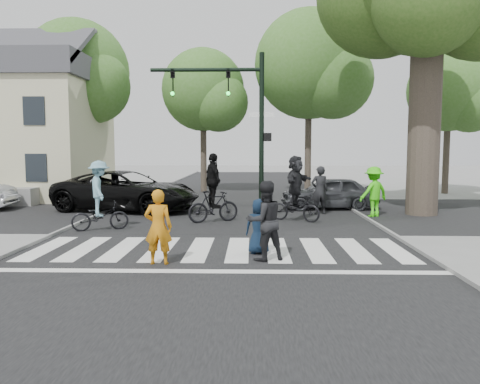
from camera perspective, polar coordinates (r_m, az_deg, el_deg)
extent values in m
plane|color=gray|center=(11.18, -2.98, -8.09)|extent=(120.00, 120.00, 0.00)
cube|color=black|center=(16.08, -1.61, -3.93)|extent=(10.00, 70.00, 0.01)
cube|color=black|center=(19.04, -1.13, -2.47)|extent=(70.00, 10.00, 0.01)
cube|color=gray|center=(17.10, -18.80, -3.50)|extent=(0.10, 70.00, 0.10)
cube|color=gray|center=(16.59, 16.13, -3.69)|extent=(0.10, 70.00, 0.10)
cube|color=silver|center=(13.25, -22.54, -6.33)|extent=(0.55, 3.00, 0.01)
cube|color=silver|center=(12.88, -18.45, -6.53)|extent=(0.55, 3.00, 0.01)
cube|color=silver|center=(12.58, -14.13, -6.70)|extent=(0.55, 3.00, 0.01)
cube|color=silver|center=(12.35, -9.62, -6.83)|extent=(0.55, 3.00, 0.01)
cube|color=silver|center=(12.20, -4.97, -6.93)|extent=(0.55, 3.00, 0.01)
cube|color=silver|center=(12.13, -0.24, -6.98)|extent=(0.55, 3.00, 0.01)
cube|color=silver|center=(12.14, 4.52, -6.98)|extent=(0.55, 3.00, 0.01)
cube|color=silver|center=(12.24, 9.24, -6.94)|extent=(0.55, 3.00, 0.01)
cube|color=silver|center=(12.41, 13.85, -6.85)|extent=(0.55, 3.00, 0.01)
cube|color=silver|center=(12.66, 18.30, -6.72)|extent=(0.55, 3.00, 0.01)
cube|color=silver|center=(10.02, -3.51, -9.64)|extent=(10.00, 0.30, 0.01)
cylinder|color=black|center=(17.05, 2.64, 6.70)|extent=(0.18, 0.18, 6.00)
cylinder|color=black|center=(17.35, -4.17, 14.64)|extent=(4.00, 0.14, 0.14)
imported|color=black|center=(17.22, -1.44, 13.20)|extent=(0.16, 0.20, 1.00)
sphere|color=#19E533|center=(17.06, -1.45, 11.93)|extent=(0.14, 0.14, 0.14)
imported|color=black|center=(17.44, -8.19, 13.06)|extent=(0.16, 0.20, 1.00)
sphere|color=#19E533|center=(17.27, -8.24, 11.79)|extent=(0.14, 0.14, 0.14)
cube|color=black|center=(17.06, 3.38, 6.70)|extent=(0.28, 0.18, 0.30)
cube|color=#FF660C|center=(17.06, 3.75, 6.70)|extent=(0.02, 0.14, 0.20)
cube|color=white|center=(17.09, 2.65, 9.39)|extent=(0.90, 0.04, 0.18)
cylinder|color=brown|center=(19.53, 21.55, 7.63)|extent=(1.20, 1.20, 7.00)
cylinder|color=brown|center=(19.82, 22.91, 16.30)|extent=(1.29, 1.74, 2.93)
sphere|color=#407424|center=(29.81, -26.64, 10.43)|extent=(3.64, 3.64, 3.64)
cylinder|color=brown|center=(28.32, -19.04, 6.33)|extent=(0.36, 0.36, 6.44)
sphere|color=#407424|center=(28.63, -19.27, 13.71)|extent=(5.80, 5.80, 5.80)
sphere|color=#407424|center=(27.31, -17.54, 12.23)|extent=(4.06, 4.06, 4.06)
cylinder|color=brown|center=(27.79, -4.47, 5.76)|extent=(0.36, 0.36, 5.60)
sphere|color=#407424|center=(28.00, -4.52, 12.32)|extent=(4.80, 4.80, 4.80)
sphere|color=#407424|center=(27.11, -2.61, 10.86)|extent=(3.36, 3.36, 3.36)
cylinder|color=brown|center=(26.54, 8.32, 6.95)|extent=(0.36, 0.36, 6.72)
sphere|color=#407424|center=(26.93, 8.43, 15.15)|extent=(6.00, 6.00, 6.00)
sphere|color=#407424|center=(26.07, 11.34, 13.29)|extent=(4.20, 4.20, 4.20)
cylinder|color=brown|center=(29.35, 23.87, 5.16)|extent=(0.36, 0.36, 5.46)
sphere|color=#407424|center=(29.52, 24.11, 11.22)|extent=(4.60, 4.60, 4.60)
sphere|color=#407424|center=(29.18, 26.27, 9.67)|extent=(3.22, 3.22, 3.22)
cube|color=beige|center=(27.74, -25.13, 5.69)|extent=(8.00, 7.00, 6.00)
cube|color=#47474C|center=(28.03, -25.43, 13.06)|extent=(8.40, 7.40, 1.20)
cube|color=#47474C|center=(29.83, -23.85, 14.57)|extent=(8.40, 3.69, 2.44)
cube|color=black|center=(23.54, -23.59, 2.73)|extent=(1.00, 0.06, 1.30)
cube|color=black|center=(23.59, -23.83, 9.05)|extent=(1.00, 0.06, 1.30)
cube|color=gray|center=(23.77, -25.72, -0.48)|extent=(2.00, 1.20, 0.80)
imported|color=orange|center=(10.61, -9.93, -4.23)|extent=(0.62, 0.41, 1.70)
imported|color=black|center=(11.52, 2.32, -4.21)|extent=(0.72, 0.53, 1.37)
imported|color=black|center=(10.83, 3.03, -3.53)|extent=(1.11, 1.00, 1.86)
imported|color=black|center=(15.45, -16.69, -2.83)|extent=(1.85, 1.19, 0.92)
imported|color=#6B9CAC|center=(15.35, -16.77, 0.42)|extent=(1.02, 1.29, 1.76)
imported|color=black|center=(16.44, -3.26, -1.78)|extent=(1.90, 1.29, 1.12)
imported|color=black|center=(16.36, -3.28, 1.38)|extent=(0.92, 1.22, 1.93)
imported|color=black|center=(16.79, 6.78, -1.91)|extent=(1.93, 1.46, 0.97)
imported|color=black|center=(16.70, 6.81, 1.26)|extent=(1.32, 1.77, 1.86)
imported|color=black|center=(19.92, -13.64, 0.13)|extent=(6.51, 4.20, 1.67)
imported|color=#37393D|center=(20.32, 10.79, -0.10)|extent=(4.14, 1.78, 1.39)
imported|color=#3EE213|center=(18.42, 15.98, 0.03)|extent=(1.42, 1.20, 1.90)
imported|color=black|center=(18.61, 9.68, 0.20)|extent=(0.75, 0.55, 1.90)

